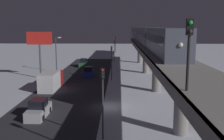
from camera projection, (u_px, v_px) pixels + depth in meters
name	position (u px, v px, depth m)	size (l,w,h in m)	color
ground_plane	(109.00, 107.00, 32.26)	(240.00, 240.00, 0.00)	silver
avenue_asphalt	(59.00, 106.00, 32.43)	(11.00, 96.22, 0.01)	#28282D
elevated_railway	(166.00, 64.00, 31.16)	(5.00, 96.22, 6.31)	gray
subway_train	(144.00, 34.00, 60.65)	(2.94, 74.07, 3.40)	#4C5160
rail_signal	(189.00, 42.00, 14.15)	(0.36, 0.41, 4.00)	black
sedan_silver	(39.00, 110.00, 28.67)	(1.91, 4.59, 1.97)	#B2B2B7
sedan_green	(84.00, 63.00, 64.62)	(1.80, 4.54, 1.97)	#2D6038
sedan_blue	(89.00, 72.00, 51.97)	(1.80, 4.22, 1.97)	navy
delivery_van	(51.00, 80.00, 41.49)	(2.40, 7.40, 2.80)	#A51E1E
traffic_light_near	(103.00, 93.00, 22.30)	(0.32, 0.44, 6.40)	#2D2D2D
traffic_light_mid	(112.00, 58.00, 47.58)	(0.32, 0.44, 6.40)	#2D2D2D
traffic_light_far	(114.00, 47.00, 72.86)	(0.32, 0.44, 6.40)	#2D2D2D
traffic_light_distant	(116.00, 42.00, 98.14)	(0.32, 0.44, 6.40)	#2D2D2D
commercial_billboard	(40.00, 43.00, 49.04)	(4.80, 0.36, 8.90)	#4C4C51
street_lamp_far	(57.00, 50.00, 56.45)	(1.35, 0.44, 7.65)	#38383D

